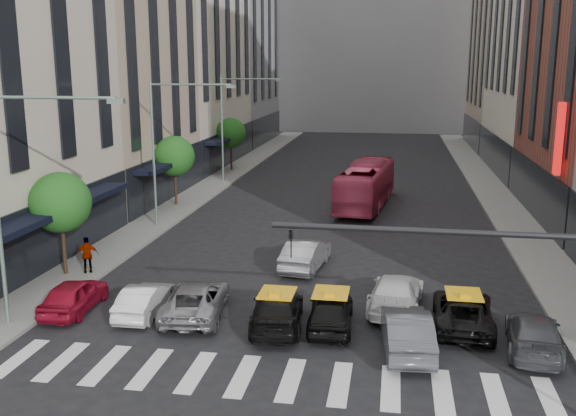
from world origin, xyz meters
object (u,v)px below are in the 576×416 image
at_px(streetlamp_mid, 168,134).
at_px(taxi_left, 277,310).
at_px(bus, 366,185).
at_px(pedestrian_far, 87,255).
at_px(streetlamp_near, 17,178).
at_px(streetlamp_far, 233,114).
at_px(car_red, 74,295).
at_px(taxi_center, 331,311).
at_px(car_white_front, 145,300).

bearing_deg(streetlamp_mid, taxi_left, -56.70).
height_order(bus, pedestrian_far, bus).
distance_m(streetlamp_near, taxi_left, 10.90).
relative_size(streetlamp_far, car_red, 2.22).
xyz_separation_m(streetlamp_near, streetlamp_far, (0.00, 32.00, 0.00)).
relative_size(taxi_left, bus, 0.42).
xyz_separation_m(streetlamp_mid, bus, (11.75, 8.15, -4.34)).
bearing_deg(car_red, taxi_center, 177.63).
relative_size(taxi_center, pedestrian_far, 2.34).
relative_size(streetlamp_near, car_white_front, 2.31).
bearing_deg(bus, car_red, 70.67).
relative_size(car_red, taxi_left, 0.85).
xyz_separation_m(streetlamp_near, car_white_front, (3.87, 2.02, -5.26)).
height_order(streetlamp_near, pedestrian_far, streetlamp_near).
distance_m(streetlamp_far, taxi_left, 32.20).
relative_size(streetlamp_far, taxi_center, 2.16).
bearing_deg(pedestrian_far, taxi_left, 125.99).
xyz_separation_m(streetlamp_far, car_red, (0.84, -30.11, -5.21)).
xyz_separation_m(streetlamp_mid, streetlamp_far, (0.00, 16.00, 0.00)).
bearing_deg(streetlamp_near, bus, 64.06).
distance_m(car_white_front, taxi_center, 7.61).
relative_size(streetlamp_near, bus, 0.80).
bearing_deg(streetlamp_near, taxi_left, 9.95).
relative_size(streetlamp_mid, bus, 0.80).
height_order(streetlamp_near, taxi_left, streetlamp_near).
xyz_separation_m(taxi_left, taxi_center, (2.06, 0.27, 0.02)).
relative_size(bus, pedestrian_far, 6.31).
xyz_separation_m(streetlamp_mid, pedestrian_far, (-0.73, -9.71, -4.86)).
xyz_separation_m(car_red, taxi_center, (10.64, 0.03, 0.02)).
bearing_deg(streetlamp_mid, streetlamp_far, 90.00).
bearing_deg(car_white_front, streetlamp_mid, -75.82).
bearing_deg(taxi_center, pedestrian_far, -22.01).
height_order(streetlamp_mid, taxi_center, streetlamp_mid).
relative_size(streetlamp_near, streetlamp_mid, 1.00).
height_order(car_red, taxi_center, taxi_center).
height_order(streetlamp_far, taxi_center, streetlamp_far).
xyz_separation_m(car_red, car_white_front, (3.02, 0.13, -0.05)).
xyz_separation_m(car_white_front, taxi_left, (5.56, -0.37, 0.05)).
relative_size(car_white_front, pedestrian_far, 2.19).
relative_size(streetlamp_mid, streetlamp_far, 1.00).
bearing_deg(streetlamp_far, bus, -33.76).
xyz_separation_m(streetlamp_mid, car_red, (0.84, -14.11, -5.21)).
xyz_separation_m(streetlamp_far, taxi_center, (11.48, -30.08, -5.19)).
bearing_deg(car_red, streetlamp_mid, -89.12).
bearing_deg(taxi_center, car_white_front, -3.10).
bearing_deg(taxi_left, bus, -102.49).
distance_m(streetlamp_near, car_red, 5.61).
bearing_deg(streetlamp_far, car_red, -88.39).
distance_m(streetlamp_near, streetlamp_mid, 16.00).
height_order(taxi_left, bus, bus).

